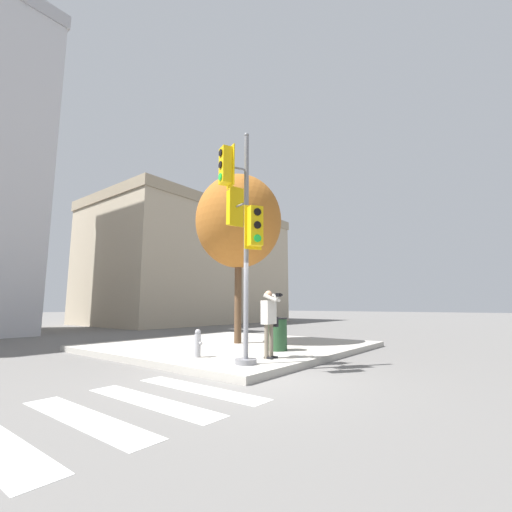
{
  "coord_description": "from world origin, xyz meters",
  "views": [
    {
      "loc": [
        -5.66,
        -4.77,
        1.5
      ],
      "look_at": [
        0.74,
        0.23,
        2.68
      ],
      "focal_mm": 24.0,
      "sensor_mm": 36.0,
      "label": 1
    }
  ],
  "objects": [
    {
      "name": "street_tree",
      "position": [
        3.75,
        3.41,
        4.6
      ],
      "size": [
        3.18,
        3.18,
        6.2
      ],
      "color": "brown",
      "rests_on": "sidewalk_corner"
    },
    {
      "name": "person_photographer",
      "position": [
        1.6,
        0.46,
        1.19
      ],
      "size": [
        0.58,
        0.54,
        1.71
      ],
      "color": "black",
      "rests_on": "sidewalk_corner"
    },
    {
      "name": "ground_plane",
      "position": [
        0.0,
        0.0,
        0.0
      ],
      "size": [
        160.0,
        160.0,
        0.0
      ],
      "primitive_type": "plane",
      "color": "slate"
    },
    {
      "name": "sidewalk_corner",
      "position": [
        3.5,
        3.5,
        0.09
      ],
      "size": [
        8.0,
        8.0,
        0.17
      ],
      "color": "#ADA89E",
      "rests_on": "ground_plane"
    },
    {
      "name": "trash_bin",
      "position": [
        2.96,
        1.16,
        0.66
      ],
      "size": [
        0.6,
        0.6,
        0.96
      ],
      "color": "#234728",
      "rests_on": "sidewalk_corner"
    },
    {
      "name": "traffic_signal_pole",
      "position": [
        0.39,
        0.44,
        3.47
      ],
      "size": [
        1.0,
        1.37,
        5.62
      ],
      "color": "slate",
      "rests_on": "sidewalk_corner"
    },
    {
      "name": "building_right",
      "position": [
        15.0,
        18.91,
        5.0
      ],
      "size": [
        17.06,
        10.3,
        9.98
      ],
      "color": "tan",
      "rests_on": "ground_plane"
    },
    {
      "name": "fire_hydrant",
      "position": [
        0.58,
        2.04,
        0.53
      ],
      "size": [
        0.17,
        0.23,
        0.71
      ],
      "color": "#99999E",
      "rests_on": "sidewalk_corner"
    }
  ]
}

